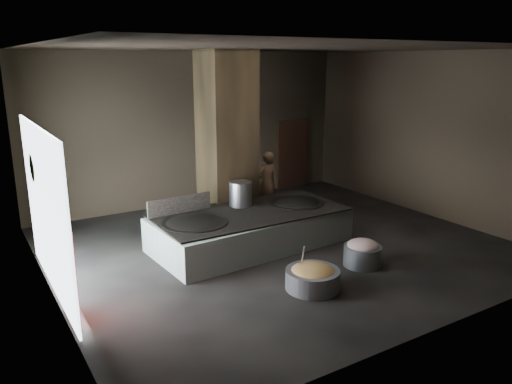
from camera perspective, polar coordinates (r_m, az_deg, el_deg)
floor at (r=11.89m, az=2.48°, el=-6.37°), size 10.00×9.00×0.10m
ceiling at (r=11.08m, az=2.75°, el=16.39°), size 10.00×9.00×0.10m
back_wall at (r=15.19m, az=-7.15°, el=7.19°), size 10.00×0.10×4.50m
front_wall at (r=8.01m, az=21.21°, el=-0.66°), size 10.00×0.10×4.50m
left_wall at (r=9.45m, az=-23.65°, el=1.35°), size 0.10×9.00×4.50m
right_wall at (r=14.67m, az=19.26°, el=6.21°), size 0.10×9.00×4.50m
pillar at (r=12.71m, az=-3.36°, el=5.78°), size 1.20×1.20×4.50m
hearth_platform at (r=11.76m, az=-0.63°, el=-4.28°), size 4.63×2.40×0.79m
platform_cap at (r=11.63m, az=-0.64°, el=-2.32°), size 4.43×2.12×0.03m
wok_left at (r=10.97m, az=-7.02°, el=-3.87°), size 1.43×1.43×0.39m
wok_left_rim at (r=10.95m, az=-7.03°, el=-3.52°), size 1.46×1.46×0.05m
wok_right at (r=12.41m, az=4.59°, el=-1.57°), size 1.33×1.33×0.37m
wok_right_rim at (r=12.39m, az=4.60°, el=-1.26°), size 1.36×1.36×0.05m
stock_pot at (r=12.02m, az=-1.79°, el=-0.19°), size 0.55×0.55×0.59m
splash_guard at (r=11.59m, az=-8.73°, el=-1.46°), size 1.57×0.14×0.39m
cook at (r=14.10m, az=1.27°, el=1.08°), size 0.68×0.47×1.78m
veg_basin at (r=9.74m, az=6.47°, el=-9.88°), size 1.06×1.06×0.38m
veg_fill at (r=9.68m, az=6.50°, el=-9.03°), size 0.86×0.86×0.26m
ladle at (r=9.62m, az=5.27°, el=-7.84°), size 0.21×0.39×0.74m
meat_basin at (r=10.94m, az=12.05°, el=-7.12°), size 0.85×0.85×0.44m
meat_fill at (r=10.85m, az=12.12°, el=-5.99°), size 0.66×0.66×0.25m
doorway_near at (r=15.82m, az=-2.91°, el=3.37°), size 1.18×0.08×2.38m
doorway_near_glow at (r=15.72m, az=-3.83°, el=3.10°), size 0.76×0.04×1.80m
doorway_far at (r=17.08m, az=4.18°, el=4.21°), size 1.18×0.08×2.38m
doorway_far_glow at (r=17.11m, az=3.43°, el=4.07°), size 0.88×0.04×2.08m
left_opening at (r=9.81m, az=-22.86°, el=-2.03°), size 0.04×4.20×3.10m
pavilion_sliver at (r=8.85m, az=-20.53°, el=-8.76°), size 0.05×0.90×1.70m
tree_silhouette at (r=10.74m, az=-23.62°, el=2.59°), size 0.28×1.10×1.10m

